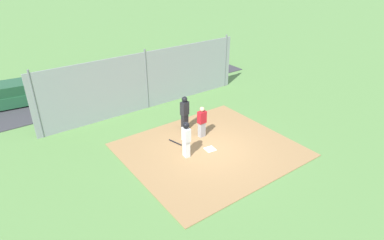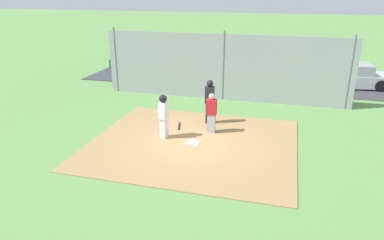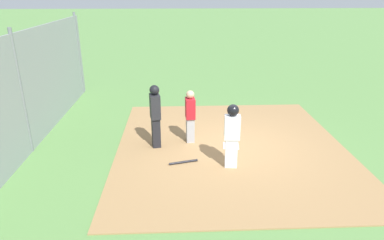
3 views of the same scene
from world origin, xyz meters
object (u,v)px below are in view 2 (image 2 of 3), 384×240
object	(u,v)px
home_plate	(193,142)
catcher	(211,113)
runner	(163,114)
parked_car_silver	(349,76)
baseball_bat	(179,126)
parked_car_green	(142,62)
umpire	(210,101)

from	to	relation	value
home_plate	catcher	size ratio (longest dim) A/B	0.29
home_plate	runner	size ratio (longest dim) A/B	0.27
runner	parked_car_silver	size ratio (longest dim) A/B	0.37
catcher	home_plate	bearing A→B (deg)	-23.87
catcher	baseball_bat	distance (m)	1.58
runner	parked_car_green	world-z (taller)	runner
parked_car_green	home_plate	bearing A→B (deg)	-51.48
home_plate	catcher	distance (m)	1.44
baseball_bat	parked_car_silver	xyz separation A→B (m)	(-7.29, -8.31, 0.55)
baseball_bat	home_plate	bearing A→B (deg)	20.39
home_plate	baseball_bat	size ratio (longest dim) A/B	0.58
parked_car_green	runner	bearing A→B (deg)	-55.96
catcher	umpire	bearing A→B (deg)	-167.33
catcher	parked_car_silver	xyz separation A→B (m)	(-5.93, -8.54, -0.21)
umpire	parked_car_green	xyz separation A→B (m)	(6.44, -8.34, -0.36)
catcher	runner	distance (m)	1.84
parked_car_silver	parked_car_green	world-z (taller)	same
umpire	runner	bearing A→B (deg)	-44.55
umpire	baseball_bat	distance (m)	1.59
home_plate	parked_car_silver	world-z (taller)	parked_car_silver
umpire	baseball_bat	size ratio (longest dim) A/B	2.37
umpire	runner	xyz separation A→B (m)	(1.27, 1.93, -0.01)
baseball_bat	parked_car_silver	size ratio (longest dim) A/B	0.17
umpire	parked_car_silver	size ratio (longest dim) A/B	0.41
home_plate	runner	bearing A→B (deg)	-9.14
umpire	parked_car_green	world-z (taller)	umpire
home_plate	catcher	world-z (taller)	catcher
parked_car_silver	parked_car_green	size ratio (longest dim) A/B	1.01
catcher	baseball_bat	bearing A→B (deg)	-103.98
baseball_bat	parked_car_green	distance (m)	10.57
home_plate	umpire	world-z (taller)	umpire
umpire	parked_car_green	bearing A→B (deg)	-153.45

